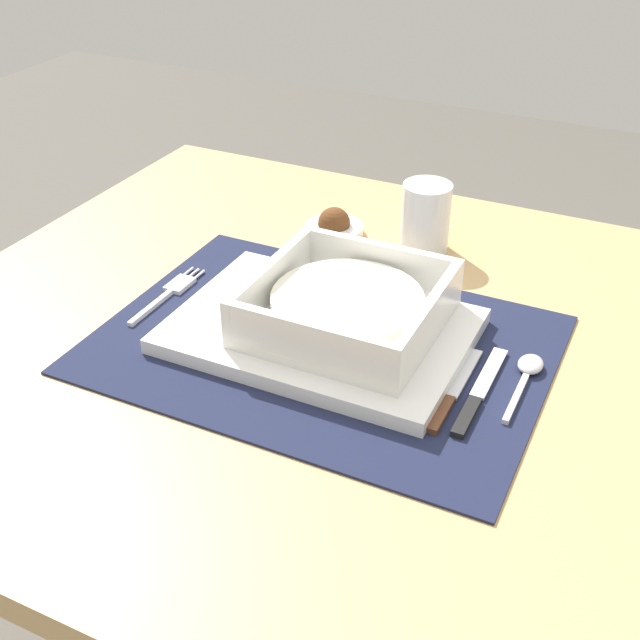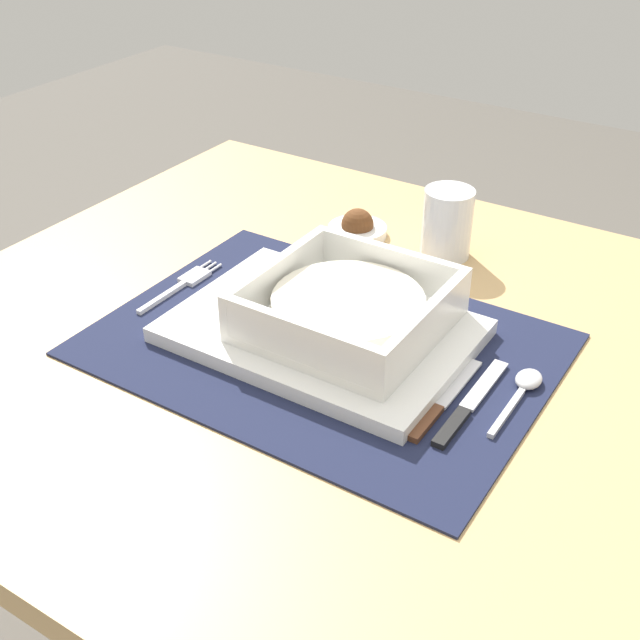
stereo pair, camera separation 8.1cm
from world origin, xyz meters
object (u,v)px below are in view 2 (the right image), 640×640
object	(u,v)px
porridge_bowl	(348,310)
butter_knife	(467,407)
fork	(185,282)
condiment_saucer	(357,228)
dining_table	(332,421)
drinking_glass	(447,227)
spoon	(525,386)
bread_knife	(441,403)

from	to	relation	value
porridge_bowl	butter_knife	xyz separation A→B (m)	(0.15, -0.04, -0.03)
fork	condiment_saucer	world-z (taller)	condiment_saucer
butter_knife	dining_table	bearing A→B (deg)	167.42
butter_knife	condiment_saucer	size ratio (longest dim) A/B	1.90
fork	drinking_glass	xyz separation A→B (m)	(0.21, 0.23, 0.03)
fork	dining_table	bearing A→B (deg)	0.37
fork	spoon	bearing A→B (deg)	2.25
dining_table	butter_knife	xyz separation A→B (m)	(0.17, -0.04, 0.12)
fork	drinking_glass	size ratio (longest dim) A/B	1.56
dining_table	fork	distance (m)	0.23
butter_knife	bread_knife	bearing A→B (deg)	-161.96
bread_knife	drinking_glass	bearing A→B (deg)	111.70
butter_knife	drinking_glass	xyz separation A→B (m)	(-0.15, 0.26, 0.03)
butter_knife	porridge_bowl	bearing A→B (deg)	165.83
bread_knife	condiment_saucer	size ratio (longest dim) A/B	1.83
spoon	dining_table	bearing A→B (deg)	-178.28
dining_table	spoon	bearing A→B (deg)	4.75
dining_table	fork	xyz separation A→B (m)	(-0.19, -0.00, 0.12)
condiment_saucer	dining_table	bearing A→B (deg)	-65.78
spoon	drinking_glass	size ratio (longest dim) A/B	1.28
dining_table	butter_knife	size ratio (longest dim) A/B	6.26
dining_table	fork	world-z (taller)	fork
condiment_saucer	spoon	bearing A→B (deg)	-33.55
fork	bread_knife	size ratio (longest dim) A/B	0.96
dining_table	condiment_saucer	distance (m)	0.26
butter_knife	condiment_saucer	bearing A→B (deg)	137.02
butter_knife	condiment_saucer	xyz separation A→B (m)	(-0.26, 0.25, 0.00)
porridge_bowl	condiment_saucer	size ratio (longest dim) A/B	2.44
drinking_glass	dining_table	bearing A→B (deg)	-95.14
dining_table	bread_knife	world-z (taller)	bread_knife
butter_knife	spoon	bearing A→B (deg)	60.77
bread_knife	drinking_glass	size ratio (longest dim) A/B	1.62
porridge_bowl	spoon	bearing A→B (deg)	5.12
fork	butter_knife	xyz separation A→B (m)	(0.36, -0.04, 0.00)
fork	condiment_saucer	size ratio (longest dim) A/B	1.77
porridge_bowl	fork	world-z (taller)	porridge_bowl
bread_knife	condiment_saucer	distance (m)	0.35
fork	condiment_saucer	distance (m)	0.24
condiment_saucer	bread_knife	bearing A→B (deg)	-47.18
porridge_bowl	drinking_glass	size ratio (longest dim) A/B	2.15
fork	condiment_saucer	bearing A→B (deg)	64.65
dining_table	spoon	xyz separation A→B (m)	(0.20, 0.02, 0.12)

